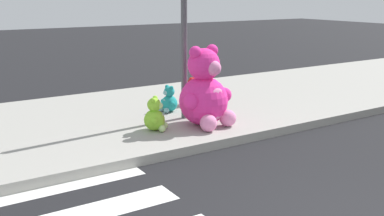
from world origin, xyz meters
name	(u,v)px	position (x,y,z in m)	size (l,w,h in m)	color
sidewalk	(116,120)	(0.00, 5.20, 0.07)	(28.00, 4.40, 0.15)	#9E9B93
sign_pole	(184,23)	(1.00, 4.40, 1.85)	(0.56, 0.11, 3.20)	#4C4C51
plush_pink_large	(205,94)	(1.05, 3.81, 0.70)	(1.04, 0.95, 1.37)	#F22D93
plush_lime	(155,117)	(0.20, 4.00, 0.38)	(0.41, 0.40, 0.57)	#8CD133
plush_teal	(169,101)	(0.99, 4.95, 0.35)	(0.35, 0.39, 0.51)	teal
plush_red	(192,93)	(1.69, 5.22, 0.38)	(0.40, 0.41, 0.57)	red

